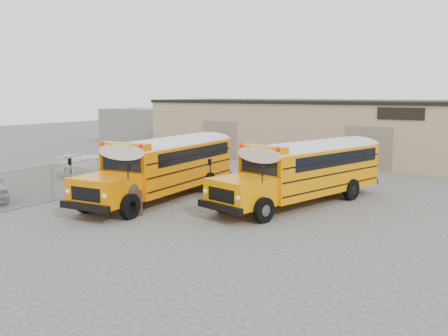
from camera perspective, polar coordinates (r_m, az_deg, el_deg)
The scene contains 9 objects.
ground at distance 23.70m, azimuth -4.05°, elevation -4.18°, with size 120.00×120.00×0.00m, color #393734.
warehouse at distance 41.03m, azimuth 12.85°, elevation 4.36°, with size 30.20×10.20×4.67m.
chainlink_fence at distance 29.59m, azimuth -9.95°, elevation 0.04°, with size 0.07×18.07×1.81m.
distant_building_left at distance 54.21m, azimuth -8.90°, elevation 4.82°, with size 8.00×6.00×3.60m, color slate.
school_bus_left at distance 30.52m, azimuth 0.12°, elevation 2.09°, with size 3.40×10.68×3.08m.
school_bus_right at distance 29.22m, azimuth 16.77°, elevation 1.36°, with size 4.93×10.59×3.01m.
tarp_bundle at distance 21.78m, azimuth -11.23°, elevation -3.19°, with size 1.24×1.20×1.64m.
car_white at distance 31.53m, azimuth -14.43°, elevation 0.06°, with size 1.99×4.89×1.42m, color white.
car_dark at distance 34.22m, azimuth -11.02°, elevation 0.97°, with size 1.69×4.85×1.60m, color black.
Camera 1 is at (13.83, -18.53, 5.20)m, focal length 40.00 mm.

